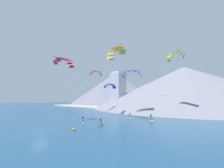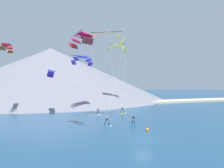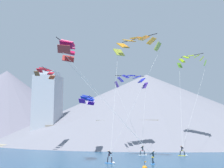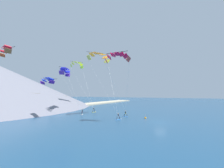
{
  "view_description": "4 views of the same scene",
  "coord_description": "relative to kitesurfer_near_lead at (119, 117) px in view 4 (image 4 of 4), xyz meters",
  "views": [
    {
      "loc": [
        27.88,
        -10.69,
        5.73
      ],
      "look_at": [
        -0.08,
        18.12,
        9.64
      ],
      "focal_mm": 24.0,
      "sensor_mm": 36.0,
      "label": 1
    },
    {
      "loc": [
        -15.13,
        -27.49,
        7.97
      ],
      "look_at": [
        -0.16,
        11.93,
        7.79
      ],
      "focal_mm": 35.0,
      "sensor_mm": 36.0,
      "label": 2
    },
    {
      "loc": [
        7.31,
        -30.98,
        4.24
      ],
      "look_at": [
        -2.09,
        12.89,
        10.99
      ],
      "focal_mm": 50.0,
      "sensor_mm": 36.0,
      "label": 3
    },
    {
      "loc": [
        -37.28,
        -7.26,
        6.88
      ],
      "look_at": [
        0.21,
        13.21,
        9.54
      ],
      "focal_mm": 24.0,
      "sensor_mm": 36.0,
      "label": 4
    }
  ],
  "objects": [
    {
      "name": "ground_plane",
      "position": [
        1.69,
        -10.09,
        -0.57
      ],
      "size": [
        400.0,
        400.0,
        0.0
      ],
      "primitive_type": "plane",
      "color": "navy"
    },
    {
      "name": "kitesurfer_near_lead",
      "position": [
        0.0,
        0.0,
        0.0
      ],
      "size": [
        1.65,
        1.33,
        1.82
      ],
      "color": "#337FDB",
      "rests_on": "ground"
    },
    {
      "name": "kitesurfer_near_trail",
      "position": [
        9.5,
        14.64,
        0.01
      ],
      "size": [
        1.7,
        1.23,
        1.8
      ],
      "color": "yellow",
      "rests_on": "ground"
    },
    {
      "name": "kitesurfer_mid_center",
      "position": [
        5.51,
        0.71,
        -0.01
      ],
      "size": [
        0.58,
        1.75,
        1.82
      ],
      "color": "#337FDB",
      "rests_on": "ground"
    },
    {
      "name": "kitesurfer_far_left",
      "position": [
        2.73,
        14.61,
        -0.02
      ],
      "size": [
        1.65,
        1.33,
        1.79
      ],
      "color": "white",
      "rests_on": "ground"
    },
    {
      "name": "parafoil_kite_near_lead",
      "position": [
        2.63,
        8.16,
        17.84
      ],
      "size": [
        8.19,
        10.52,
        18.22
      ],
      "color": "#AEBD3F"
    },
    {
      "name": "parafoil_kite_near_trail",
      "position": [
        12.0,
        25.29,
        18.48
      ],
      "size": [
        6.07,
        12.27,
        18.87
      ],
      "color": "#6EAF31"
    },
    {
      "name": "parafoil_kite_mid_center",
      "position": [
        -5.43,
        -2.24,
        14.63
      ],
      "size": [
        12.43,
        6.1,
        14.8
      ],
      "color": "#AE352F"
    },
    {
      "name": "parafoil_kite_far_left",
      "position": [
        -0.12,
        19.6,
        13.68
      ],
      "size": [
        6.58,
        7.27,
        13.92
      ],
      "color": "#512D9E"
    },
    {
      "name": "parafoil_kite_distant_high_outer",
      "position": [
        -8.45,
        17.4,
        9.89
      ],
      "size": [
        2.25,
        5.25,
        1.89
      ],
      "color": "#4C1B95"
    },
    {
      "name": "parafoil_kite_distant_low_drift",
      "position": [
        -18.25,
        19.01,
        15.97
      ],
      "size": [
        2.52,
        5.87,
        2.05
      ],
      "color": "#A1592E"
    },
    {
      "name": "race_marker_buoy",
      "position": [
        5.09,
        -5.54,
        -0.41
      ],
      "size": [
        0.56,
        0.56,
        1.02
      ],
      "color": "orange",
      "rests_on": "ground"
    },
    {
      "name": "shoreline_strip",
      "position": [
        1.69,
        39.05,
        -0.22
      ],
      "size": [
        180.0,
        10.0,
        0.7
      ],
      "primitive_type": "cube",
      "color": "beige",
      "rests_on": "ground"
    },
    {
      "name": "shore_building_quay_east",
      "position": [
        18.01,
        43.41,
        2.25
      ],
      "size": [
        7.86,
        5.17,
        5.61
      ],
      "color": "silver",
      "rests_on": "ground"
    },
    {
      "name": "shore_building_quay_west",
      "position": [
        1.28,
        40.83,
        2.95
      ],
      "size": [
        5.32,
        6.54,
        7.0
      ],
      "color": "beige",
      "rests_on": "ground"
    },
    {
      "name": "shore_building_old_town",
      "position": [
        9.8,
        41.92,
        2.12
      ],
      "size": [
        8.19,
        4.29,
        5.34
      ],
      "color": "silver",
      "rests_on": "ground"
    }
  ]
}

